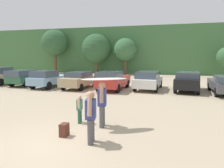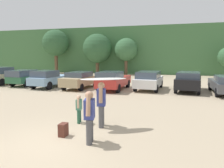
{
  "view_description": "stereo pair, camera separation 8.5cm",
  "coord_description": "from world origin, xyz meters",
  "px_view_note": "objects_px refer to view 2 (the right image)",
  "views": [
    {
      "loc": [
        3.5,
        -5.74,
        2.76
      ],
      "look_at": [
        0.32,
        6.02,
        1.15
      ],
      "focal_mm": 33.82,
      "sensor_mm": 36.0,
      "label": 1
    },
    {
      "loc": [
        3.59,
        -5.72,
        2.76
      ],
      "look_at": [
        0.32,
        6.02,
        1.15
      ],
      "focal_mm": 33.82,
      "sensor_mm": 36.0,
      "label": 2
    }
  ],
  "objects_px": {
    "parked_car_forest_green": "(28,77)",
    "parked_car_tan": "(80,79)",
    "backpack_dropped": "(63,130)",
    "person_child": "(79,107)",
    "parked_car_champagne": "(5,75)",
    "parked_car_black": "(189,81)",
    "person_companion": "(90,114)",
    "parked_car_sky_blue": "(49,78)",
    "person_adult": "(101,102)",
    "parked_car_red": "(113,80)",
    "surfboard_white": "(104,79)",
    "parked_car_white": "(149,80)"
  },
  "relations": [
    {
      "from": "parked_car_forest_green",
      "to": "backpack_dropped",
      "type": "bearing_deg",
      "value": -136.7
    },
    {
      "from": "parked_car_white",
      "to": "person_child",
      "type": "relative_size",
      "value": 3.81
    },
    {
      "from": "person_child",
      "to": "person_companion",
      "type": "relative_size",
      "value": 0.7
    },
    {
      "from": "parked_car_forest_green",
      "to": "parked_car_sky_blue",
      "type": "distance_m",
      "value": 2.92
    },
    {
      "from": "person_companion",
      "to": "backpack_dropped",
      "type": "bearing_deg",
      "value": -27.97
    },
    {
      "from": "parked_car_forest_green",
      "to": "person_adult",
      "type": "height_order",
      "value": "person_adult"
    },
    {
      "from": "parked_car_sky_blue",
      "to": "person_adult",
      "type": "relative_size",
      "value": 2.45
    },
    {
      "from": "parked_car_tan",
      "to": "parked_car_white",
      "type": "height_order",
      "value": "parked_car_white"
    },
    {
      "from": "parked_car_tan",
      "to": "backpack_dropped",
      "type": "height_order",
      "value": "parked_car_tan"
    },
    {
      "from": "parked_car_sky_blue",
      "to": "parked_car_red",
      "type": "xyz_separation_m",
      "value": [
        5.85,
        0.1,
        0.03
      ]
    },
    {
      "from": "parked_car_white",
      "to": "person_companion",
      "type": "relative_size",
      "value": 2.66
    },
    {
      "from": "parked_car_black",
      "to": "surfboard_white",
      "type": "relative_size",
      "value": 2.54
    },
    {
      "from": "parked_car_black",
      "to": "person_child",
      "type": "relative_size",
      "value": 3.9
    },
    {
      "from": "backpack_dropped",
      "to": "parked_car_forest_green",
      "type": "bearing_deg",
      "value": 131.57
    },
    {
      "from": "parked_car_white",
      "to": "person_companion",
      "type": "height_order",
      "value": "person_companion"
    },
    {
      "from": "parked_car_forest_green",
      "to": "parked_car_red",
      "type": "distance_m",
      "value": 8.68
    },
    {
      "from": "parked_car_forest_green",
      "to": "parked_car_white",
      "type": "distance_m",
      "value": 11.45
    },
    {
      "from": "surfboard_white",
      "to": "parked_car_white",
      "type": "bearing_deg",
      "value": -123.22
    },
    {
      "from": "parked_car_sky_blue",
      "to": "parked_car_black",
      "type": "height_order",
      "value": "parked_car_sky_blue"
    },
    {
      "from": "parked_car_forest_green",
      "to": "parked_car_tan",
      "type": "relative_size",
      "value": 1.12
    },
    {
      "from": "parked_car_sky_blue",
      "to": "person_adult",
      "type": "height_order",
      "value": "person_adult"
    },
    {
      "from": "person_child",
      "to": "person_adult",
      "type": "bearing_deg",
      "value": 157.04
    },
    {
      "from": "parked_car_tan",
      "to": "person_child",
      "type": "distance_m",
      "value": 9.71
    },
    {
      "from": "parked_car_tan",
      "to": "surfboard_white",
      "type": "height_order",
      "value": "surfboard_white"
    },
    {
      "from": "parked_car_red",
      "to": "person_adult",
      "type": "height_order",
      "value": "person_adult"
    },
    {
      "from": "parked_car_forest_green",
      "to": "person_companion",
      "type": "bearing_deg",
      "value": -134.37
    },
    {
      "from": "parked_car_forest_green",
      "to": "parked_car_red",
      "type": "xyz_separation_m",
      "value": [
        8.66,
        -0.66,
        0.02
      ]
    },
    {
      "from": "parked_car_sky_blue",
      "to": "person_companion",
      "type": "distance_m",
      "value": 13.08
    },
    {
      "from": "parked_car_forest_green",
      "to": "person_adult",
      "type": "distance_m",
      "value": 14.26
    },
    {
      "from": "backpack_dropped",
      "to": "parked_car_sky_blue",
      "type": "bearing_deg",
      "value": 124.04
    },
    {
      "from": "parked_car_white",
      "to": "person_adult",
      "type": "distance_m",
      "value": 9.95
    },
    {
      "from": "backpack_dropped",
      "to": "person_child",
      "type": "bearing_deg",
      "value": 93.14
    },
    {
      "from": "parked_car_forest_green",
      "to": "person_child",
      "type": "relative_size",
      "value": 4.05
    },
    {
      "from": "person_adult",
      "to": "person_child",
      "type": "distance_m",
      "value": 1.1
    },
    {
      "from": "parked_car_red",
      "to": "parked_car_white",
      "type": "distance_m",
      "value": 2.97
    },
    {
      "from": "parked_car_tan",
      "to": "parked_car_forest_green",
      "type": "bearing_deg",
      "value": 89.35
    },
    {
      "from": "person_child",
      "to": "backpack_dropped",
      "type": "relative_size",
      "value": 2.61
    },
    {
      "from": "person_child",
      "to": "backpack_dropped",
      "type": "xyz_separation_m",
      "value": [
        0.08,
        -1.51,
        -0.44
      ]
    },
    {
      "from": "parked_car_champagne",
      "to": "person_child",
      "type": "relative_size",
      "value": 3.66
    },
    {
      "from": "parked_car_forest_green",
      "to": "person_companion",
      "type": "height_order",
      "value": "person_companion"
    },
    {
      "from": "person_adult",
      "to": "surfboard_white",
      "type": "xyz_separation_m",
      "value": [
        0.12,
        -0.09,
        0.9
      ]
    },
    {
      "from": "parked_car_tan",
      "to": "parked_car_white",
      "type": "relative_size",
      "value": 0.95
    },
    {
      "from": "parked_car_tan",
      "to": "backpack_dropped",
      "type": "xyz_separation_m",
      "value": [
        4.01,
        -10.38,
        -0.53
      ]
    },
    {
      "from": "parked_car_white",
      "to": "person_companion",
      "type": "xyz_separation_m",
      "value": [
        -0.7,
        -11.53,
        0.14
      ]
    },
    {
      "from": "parked_car_tan",
      "to": "surfboard_white",
      "type": "xyz_separation_m",
      "value": [
        5.09,
        -9.14,
        1.14
      ]
    },
    {
      "from": "parked_car_red",
      "to": "person_companion",
      "type": "relative_size",
      "value": 2.71
    },
    {
      "from": "parked_car_red",
      "to": "person_adult",
      "type": "xyz_separation_m",
      "value": [
        1.94,
        -8.88,
        0.17
      ]
    },
    {
      "from": "parked_car_tan",
      "to": "person_adult",
      "type": "relative_size",
      "value": 2.41
    },
    {
      "from": "parked_car_champagne",
      "to": "parked_car_white",
      "type": "relative_size",
      "value": 0.96
    },
    {
      "from": "parked_car_champagne",
      "to": "parked_car_black",
      "type": "distance_m",
      "value": 17.32
    }
  ]
}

